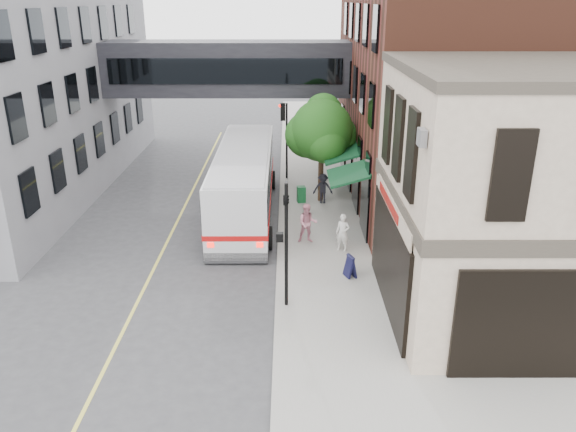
{
  "coord_description": "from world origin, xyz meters",
  "views": [
    {
      "loc": [
        0.44,
        -15.37,
        10.26
      ],
      "look_at": [
        0.46,
        2.76,
        3.22
      ],
      "focal_mm": 35.0,
      "sensor_mm": 36.0,
      "label": 1
    }
  ],
  "objects_px": {
    "bus": "(244,179)",
    "newspaper_box": "(301,194)",
    "pedestrian_b": "(308,223)",
    "pedestrian_c": "(323,189)",
    "sandwich_board": "(350,266)",
    "pedestrian_a": "(343,233)"
  },
  "relations": [
    {
      "from": "bus",
      "to": "newspaper_box",
      "type": "relative_size",
      "value": 14.11
    },
    {
      "from": "bus",
      "to": "pedestrian_b",
      "type": "bearing_deg",
      "value": -52.31
    },
    {
      "from": "pedestrian_b",
      "to": "newspaper_box",
      "type": "distance_m",
      "value": 5.27
    },
    {
      "from": "pedestrian_c",
      "to": "sandwich_board",
      "type": "height_order",
      "value": "pedestrian_c"
    },
    {
      "from": "bus",
      "to": "sandwich_board",
      "type": "xyz_separation_m",
      "value": [
        4.6,
        -7.29,
        -1.23
      ]
    },
    {
      "from": "newspaper_box",
      "to": "pedestrian_c",
      "type": "bearing_deg",
      "value": -16.79
    },
    {
      "from": "newspaper_box",
      "to": "sandwich_board",
      "type": "distance_m",
      "value": 8.76
    },
    {
      "from": "pedestrian_a",
      "to": "sandwich_board",
      "type": "bearing_deg",
      "value": -65.19
    },
    {
      "from": "bus",
      "to": "pedestrian_b",
      "type": "relative_size",
      "value": 6.81
    },
    {
      "from": "bus",
      "to": "pedestrian_a",
      "type": "bearing_deg",
      "value": -46.88
    },
    {
      "from": "pedestrian_b",
      "to": "pedestrian_c",
      "type": "distance_m",
      "value": 5.21
    },
    {
      "from": "pedestrian_a",
      "to": "pedestrian_c",
      "type": "height_order",
      "value": "pedestrian_a"
    },
    {
      "from": "pedestrian_b",
      "to": "newspaper_box",
      "type": "relative_size",
      "value": 2.07
    },
    {
      "from": "pedestrian_a",
      "to": "pedestrian_b",
      "type": "relative_size",
      "value": 0.92
    },
    {
      "from": "bus",
      "to": "pedestrian_a",
      "type": "xyz_separation_m",
      "value": [
        4.51,
        -4.82,
        -0.86
      ]
    },
    {
      "from": "pedestrian_c",
      "to": "newspaper_box",
      "type": "bearing_deg",
      "value": 175.05
    },
    {
      "from": "pedestrian_b",
      "to": "pedestrian_c",
      "type": "bearing_deg",
      "value": 76.08
    },
    {
      "from": "pedestrian_b",
      "to": "sandwich_board",
      "type": "distance_m",
      "value": 3.71
    },
    {
      "from": "pedestrian_c",
      "to": "sandwich_board",
      "type": "bearing_deg",
      "value": -84.26
    },
    {
      "from": "pedestrian_a",
      "to": "newspaper_box",
      "type": "relative_size",
      "value": 1.9
    },
    {
      "from": "bus",
      "to": "newspaper_box",
      "type": "distance_m",
      "value": 3.41
    },
    {
      "from": "pedestrian_b",
      "to": "pedestrian_c",
      "type": "xyz_separation_m",
      "value": [
        0.98,
        5.11,
        -0.09
      ]
    }
  ]
}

